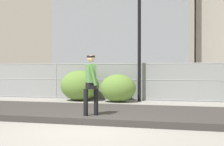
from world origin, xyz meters
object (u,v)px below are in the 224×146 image
at_px(shrub_left, 80,86).
at_px(shrub_center, 118,88).
at_px(skateboard, 91,120).
at_px(parked_car_near, 95,81).
at_px(parked_car_mid, 204,82).
at_px(skater, 91,82).
at_px(street_lamp, 139,12).

bearing_deg(shrub_left, shrub_center, -4.76).
bearing_deg(skateboard, shrub_left, 113.39).
relative_size(parked_car_near, shrub_center, 2.64).
xyz_separation_m(parked_car_near, parked_car_mid, (6.50, 0.21, 0.00)).
relative_size(skateboard, parked_car_mid, 0.18).
bearing_deg(skater, street_lamp, 86.11).
distance_m(skateboard, shrub_left, 6.17).
distance_m(skateboard, parked_car_near, 10.10).
xyz_separation_m(skater, shrub_center, (-0.47, 5.47, -0.49)).
distance_m(parked_car_near, parked_car_mid, 6.50).
relative_size(street_lamp, shrub_left, 3.63).
height_order(skateboard, parked_car_near, parked_car_near).
relative_size(parked_car_near, parked_car_mid, 1.00).
bearing_deg(parked_car_near, parked_car_mid, 1.82).
xyz_separation_m(skater, parked_car_mid, (3.59, 9.85, -0.31)).
xyz_separation_m(street_lamp, shrub_center, (-0.89, -0.68, -3.65)).
bearing_deg(shrub_center, shrub_left, 175.24).
distance_m(skateboard, shrub_center, 5.52).
height_order(street_lamp, shrub_left, street_lamp).
bearing_deg(shrub_center, street_lamp, 37.18).
bearing_deg(parked_car_mid, skateboard, -110.04).
xyz_separation_m(skater, shrub_left, (-2.44, 5.63, -0.40)).
xyz_separation_m(parked_car_near, shrub_center, (2.43, -4.18, -0.19)).
xyz_separation_m(parked_car_near, shrub_left, (0.47, -4.02, -0.10)).
bearing_deg(shrub_left, parked_car_near, 96.65).
bearing_deg(shrub_center, parked_car_mid, 47.15).
distance_m(parked_car_mid, shrub_left, 7.36).
height_order(shrub_left, shrub_center, shrub_left).
distance_m(skater, shrub_center, 5.51).
height_order(street_lamp, parked_car_mid, street_lamp).
height_order(parked_car_near, parked_car_mid, same).
bearing_deg(shrub_left, street_lamp, 10.21).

